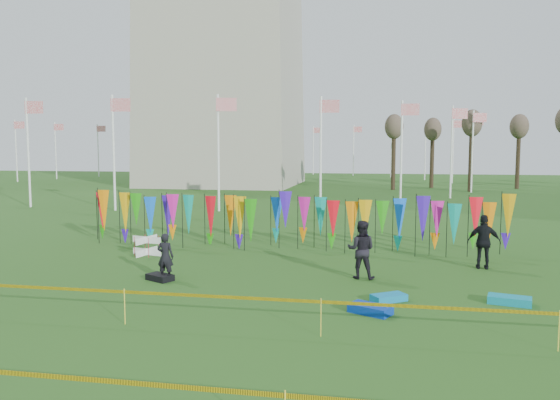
% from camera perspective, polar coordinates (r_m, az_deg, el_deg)
% --- Properties ---
extents(ground, '(160.00, 160.00, 0.00)m').
position_cam_1_polar(ground, '(16.36, -4.89, -9.96)').
color(ground, '#224B15').
rests_on(ground, ground).
extents(flagpole_ring, '(57.40, 56.16, 8.00)m').
position_cam_1_polar(flagpole_ring, '(65.77, -5.68, 5.11)').
color(flagpole_ring, white).
rests_on(flagpole_ring, ground).
extents(banner_row, '(18.64, 0.64, 2.39)m').
position_cam_1_polar(banner_row, '(23.46, 0.73, -1.49)').
color(banner_row, black).
rests_on(banner_row, ground).
extents(caution_tape_near, '(26.00, 0.02, 0.90)m').
position_cam_1_polar(caution_tape_near, '(13.46, -9.25, -9.96)').
color(caution_tape_near, '#DCBB04').
rests_on(caution_tape_near, ground).
extents(caution_tape_far, '(26.00, 0.02, 0.90)m').
position_cam_1_polar(caution_tape_far, '(9.28, -19.84, -17.42)').
color(caution_tape_far, '#DCBB04').
rests_on(caution_tape_far, ground).
extents(box_kite, '(0.71, 0.71, 0.79)m').
position_cam_1_polar(box_kite, '(22.84, -13.75, -4.67)').
color(box_kite, red).
rests_on(box_kite, ground).
extents(person_left, '(0.57, 0.43, 1.55)m').
position_cam_1_polar(person_left, '(18.49, -11.89, -5.79)').
color(person_left, black).
rests_on(person_left, ground).
extents(person_mid, '(1.00, 0.67, 1.95)m').
position_cam_1_polar(person_mid, '(18.42, 8.48, -5.15)').
color(person_mid, black).
rests_on(person_mid, ground).
extents(person_right, '(1.20, 0.75, 1.96)m').
position_cam_1_polar(person_right, '(20.97, 20.53, -4.12)').
color(person_right, black).
rests_on(person_right, ground).
extents(kite_bag_turquoise, '(1.09, 0.94, 0.20)m').
position_cam_1_polar(kite_bag_turquoise, '(16.07, 11.30, -9.97)').
color(kite_bag_turquoise, '#0C82C1').
rests_on(kite_bag_turquoise, ground).
extents(kite_bag_blue, '(1.23, 1.01, 0.23)m').
position_cam_1_polar(kite_bag_blue, '(14.83, 9.42, -11.18)').
color(kite_bag_blue, '#0A35A9').
rests_on(kite_bag_blue, ground).
extents(kite_bag_black, '(1.03, 0.87, 0.21)m').
position_cam_1_polar(kite_bag_black, '(18.55, -12.43, -7.89)').
color(kite_bag_black, black).
rests_on(kite_bag_black, ground).
extents(kite_bag_teal, '(1.24, 0.81, 0.22)m').
position_cam_1_polar(kite_bag_teal, '(16.74, 22.86, -9.63)').
color(kite_bag_teal, '#0C8DA9').
rests_on(kite_bag_teal, ground).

